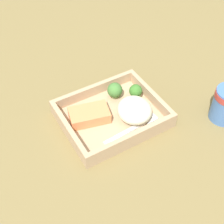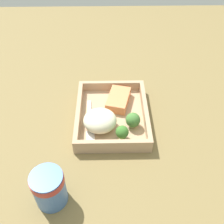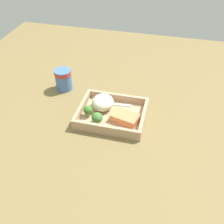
{
  "view_description": "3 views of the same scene",
  "coord_description": "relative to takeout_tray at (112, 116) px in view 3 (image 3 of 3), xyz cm",
  "views": [
    {
      "loc": [
        -27.25,
        -46.21,
        59.73
      ],
      "look_at": [
        0.0,
        0.0,
        2.7
      ],
      "focal_mm": 50.0,
      "sensor_mm": 36.0,
      "label": 1
    },
    {
      "loc": [
        53.41,
        -0.97,
        55.44
      ],
      "look_at": [
        0.0,
        0.0,
        2.7
      ],
      "focal_mm": 42.0,
      "sensor_mm": 36.0,
      "label": 2
    },
    {
      "loc": [
        -18.15,
        73.42,
        66.45
      ],
      "look_at": [
        0.0,
        0.0,
        2.7
      ],
      "focal_mm": 42.0,
      "sensor_mm": 36.0,
      "label": 3
    }
  ],
  "objects": [
    {
      "name": "paper_cup",
      "position": [
        24.91,
        -13.84,
        4.52
      ],
      "size": [
        7.19,
        7.19,
        9.17
      ],
      "color": "#4670B3",
      "rests_on": "ground_plane"
    },
    {
      "name": "salmon_fillet",
      "position": [
        -5.39,
        2.02,
        2.04
      ],
      "size": [
        10.96,
        8.12,
        2.87
      ],
      "primitive_type": "cube",
      "rotation": [
        0.0,
        0.0,
        -0.25
      ],
      "color": "#EC8652",
      "rests_on": "takeout_tray"
    },
    {
      "name": "ground_plane",
      "position": [
        0.0,
        0.0,
        -1.6
      ],
      "size": [
        160.0,
        160.0,
        2.0
      ],
      "primitive_type": "cube",
      "color": "olive"
    },
    {
      "name": "tray_rim",
      "position": [
        0.0,
        0.0,
        2.11
      ],
      "size": [
        25.15,
        20.35,
        3.02
      ],
      "color": "tan",
      "rests_on": "takeout_tray"
    },
    {
      "name": "takeout_tray",
      "position": [
        0.0,
        0.0,
        0.0
      ],
      "size": [
        25.15,
        20.35,
        1.2
      ],
      "primitive_type": "cube",
      "color": "tan",
      "rests_on": "ground_plane"
    },
    {
      "name": "broccoli_floret_1",
      "position": [
        4.2,
        5.65,
        3.04
      ],
      "size": [
        4.05,
        4.05,
        4.55
      ],
      "color": "#89A361",
      "rests_on": "takeout_tray"
    },
    {
      "name": "broccoli_floret_2",
      "position": [
        8.68,
        2.49,
        3.19
      ],
      "size": [
        3.46,
        3.46,
        4.44
      ],
      "color": "#759F50",
      "rests_on": "takeout_tray"
    },
    {
      "name": "fork",
      "position": [
        2.64,
        -6.29,
        0.82
      ],
      "size": [
        15.88,
        2.78,
        0.44
      ],
      "color": "silver",
      "rests_on": "takeout_tray"
    },
    {
      "name": "mashed_potatoes",
      "position": [
        4.54,
        -3.34,
        3.34
      ],
      "size": [
        8.47,
        9.09,
        5.48
      ],
      "primitive_type": "ellipsoid",
      "color": "beige",
      "rests_on": "takeout_tray"
    }
  ]
}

